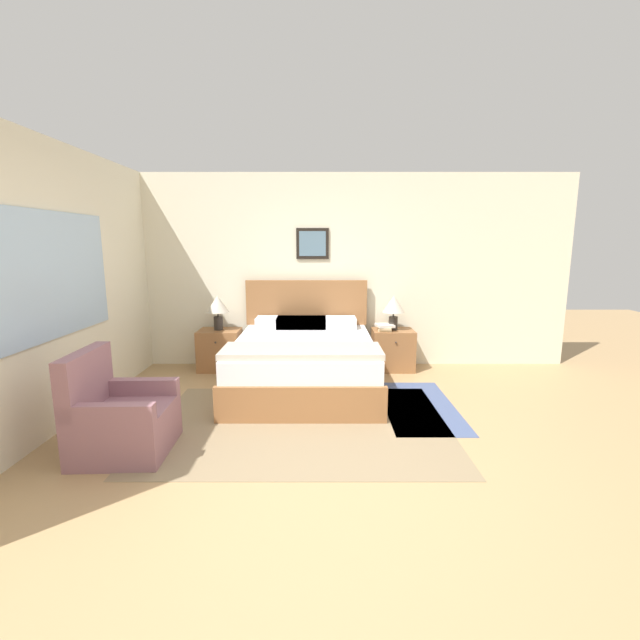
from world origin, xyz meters
name	(u,v)px	position (x,y,z in m)	size (l,w,h in m)	color
ground_plane	(309,481)	(0.00, 0.00, 0.00)	(16.00, 16.00, 0.00)	tan
wall_back	(314,271)	(0.00, 3.05, 1.30)	(6.97, 0.09, 2.60)	beige
wall_left	(83,281)	(-2.31, 1.48, 1.30)	(0.08, 5.42, 2.60)	beige
area_rug_main	(301,424)	(-0.10, 0.97, 0.00)	(2.74, 1.98, 0.01)	#897556
area_rug_bedside	(418,406)	(1.12, 1.43, 0.00)	(0.73, 1.50, 0.01)	#47567F
bed	(304,361)	(-0.10, 2.01, 0.33)	(1.64, 1.98, 1.19)	#936038
armchair	(120,419)	(-1.54, 0.44, 0.28)	(0.72, 0.72, 0.85)	#8E606B
nightstand_near_window	(220,350)	(-1.27, 2.76, 0.27)	(0.55, 0.44, 0.54)	#936038
nightstand_by_door	(393,350)	(1.06, 2.76, 0.27)	(0.55, 0.44, 0.54)	#936038
table_lamp_near_window	(218,306)	(-1.27, 2.77, 0.86)	(0.30, 0.30, 0.46)	#2D2823
table_lamp_by_door	(394,306)	(1.06, 2.77, 0.86)	(0.30, 0.30, 0.46)	#2D2823
book_thick_bottom	(385,330)	(0.94, 2.71, 0.56)	(0.19, 0.23, 0.03)	beige
book_hardcover_middle	(385,328)	(0.94, 2.71, 0.58)	(0.18, 0.26, 0.03)	beige
book_novel_upper	(385,325)	(0.94, 2.71, 0.61)	(0.25, 0.27, 0.03)	silver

